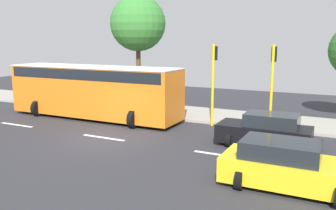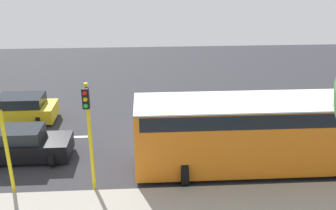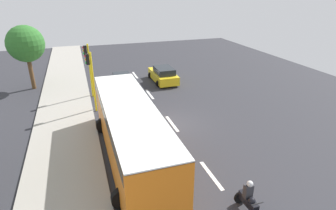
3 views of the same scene
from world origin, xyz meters
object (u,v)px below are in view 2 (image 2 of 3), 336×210
car_yellow_cab (17,110)px  traffic_light_midblock (1,126)px  traffic_light_corner (89,124)px  city_bus (265,129)px  car_black (24,145)px

car_yellow_cab → traffic_light_midblock: bearing=15.1°
traffic_light_corner → traffic_light_midblock: size_ratio=1.00×
traffic_light_corner → traffic_light_midblock: (0.00, -3.15, 0.00)m
city_bus → traffic_light_corner: (1.38, -7.14, 1.08)m
car_yellow_cab → traffic_light_midblock: size_ratio=0.96×
traffic_light_midblock → car_yellow_cab: bearing=-164.9°
car_black → car_yellow_cab: same height
traffic_light_corner → traffic_light_midblock: bearing=-90.0°
city_bus → traffic_light_corner: traffic_light_corner is taller
car_yellow_cab → traffic_light_corner: size_ratio=0.96×
city_bus → car_black: bearing=-97.6°
car_yellow_cab → city_bus: size_ratio=0.39×
traffic_light_midblock → traffic_light_corner: bearing=90.0°
city_bus → traffic_light_corner: size_ratio=2.44×
traffic_light_corner → traffic_light_midblock: 3.15m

